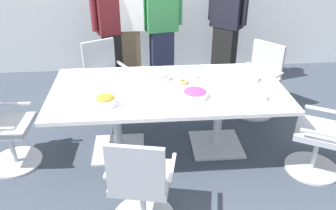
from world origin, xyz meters
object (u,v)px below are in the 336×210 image
(office_chair_1, at_px, (325,137))
(person_standing_2, at_px, (162,25))
(conference_table, at_px, (168,99))
(snack_bowl_candy_mix, at_px, (195,93))
(office_chair_2, at_px, (258,83))
(person_standing_3, at_px, (227,21))
(napkin_pile, at_px, (256,95))
(office_chair_3, at_px, (106,81))
(snack_bowl_chips_orange, at_px, (106,100))
(person_standing_1, at_px, (128,23))
(donut_platter, at_px, (180,77))
(plate_stack, at_px, (249,77))
(office_chair_4, at_px, (2,131))
(office_chair_0, at_px, (141,187))
(person_standing_0, at_px, (113,27))

(office_chair_1, relative_size, person_standing_2, 0.50)
(conference_table, bearing_deg, snack_bowl_candy_mix, -42.44)
(office_chair_2, height_order, person_standing_3, person_standing_3)
(napkin_pile, bearing_deg, office_chair_3, 140.51)
(person_standing_3, bearing_deg, napkin_pile, 126.27)
(person_standing_2, bearing_deg, office_chair_2, 130.87)
(office_chair_2, distance_m, snack_bowl_chips_orange, 2.18)
(office_chair_3, distance_m, person_standing_1, 0.93)
(office_chair_1, xyz_separation_m, office_chair_3, (-2.24, 1.52, 0.00))
(person_standing_3, relative_size, napkin_pile, 11.98)
(donut_platter, bearing_deg, office_chair_2, 26.49)
(plate_stack, relative_size, napkin_pile, 1.52)
(person_standing_2, height_order, plate_stack, person_standing_2)
(person_standing_2, xyz_separation_m, snack_bowl_candy_mix, (0.20, -1.86, -0.16))
(person_standing_2, height_order, napkin_pile, person_standing_2)
(conference_table, height_order, office_chair_4, office_chair_4)
(person_standing_1, bearing_deg, office_chair_3, 63.02)
(office_chair_3, height_order, person_standing_3, person_standing_3)
(plate_stack, height_order, napkin_pile, napkin_pile)
(office_chair_0, distance_m, office_chair_4, 1.68)
(snack_bowl_chips_orange, bearing_deg, person_standing_1, 84.68)
(person_standing_1, height_order, person_standing_2, person_standing_1)
(office_chair_2, bearing_deg, office_chair_0, 99.62)
(office_chair_0, bearing_deg, snack_bowl_candy_mix, 69.29)
(donut_platter, bearing_deg, snack_bowl_chips_orange, -144.25)
(office_chair_2, xyz_separation_m, snack_bowl_chips_orange, (-1.84, -1.09, 0.40))
(office_chair_3, distance_m, person_standing_0, 0.82)
(office_chair_0, height_order, person_standing_0, person_standing_0)
(person_standing_3, bearing_deg, office_chair_2, 145.96)
(office_chair_4, relative_size, person_standing_1, 0.48)
(office_chair_0, bearing_deg, napkin_pile, 46.39)
(office_chair_4, xyz_separation_m, person_standing_0, (1.06, 1.74, 0.54))
(office_chair_1, bearing_deg, snack_bowl_candy_mix, 105.51)
(napkin_pile, bearing_deg, office_chair_4, 176.28)
(office_chair_1, relative_size, office_chair_4, 1.00)
(office_chair_3, xyz_separation_m, napkin_pile, (1.57, -1.30, 0.38))
(person_standing_3, bearing_deg, snack_bowl_chips_orange, 92.16)
(person_standing_1, height_order, snack_bowl_candy_mix, person_standing_1)
(snack_bowl_chips_orange, bearing_deg, office_chair_3, 95.60)
(person_standing_0, bearing_deg, office_chair_4, 34.58)
(snack_bowl_candy_mix, bearing_deg, office_chair_1, -13.53)
(office_chair_1, height_order, office_chair_3, same)
(person_standing_2, bearing_deg, person_standing_3, 169.43)
(napkin_pile, bearing_deg, office_chair_0, -145.48)
(donut_platter, bearing_deg, office_chair_1, -29.01)
(office_chair_0, distance_m, person_standing_2, 2.80)
(snack_bowl_candy_mix, distance_m, plate_stack, 0.75)
(conference_table, xyz_separation_m, donut_platter, (0.15, 0.22, 0.14))
(office_chair_3, bearing_deg, person_standing_2, -168.69)
(person_standing_0, bearing_deg, donut_platter, 95.53)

